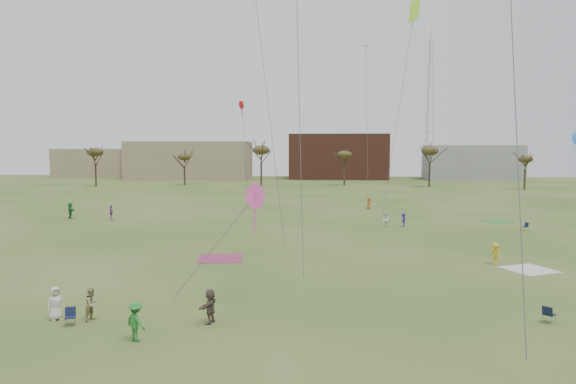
# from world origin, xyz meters

# --- Properties ---
(ground) EXTENTS (260.00, 260.00, 0.00)m
(ground) POSITION_xyz_m (0.00, 0.00, 0.00)
(ground) COLOR #35551A
(ground) RESTS_ON ground
(flyer_near_left) EXTENTS (0.95, 0.97, 1.69)m
(flyer_near_left) POSITION_xyz_m (-10.74, -0.13, 0.84)
(flyer_near_left) COLOR silver
(flyer_near_left) RESTS_ON ground
(flyer_near_center) EXTENTS (1.32, 1.18, 1.78)m
(flyer_near_center) POSITION_xyz_m (-5.65, -2.63, 0.89)
(flyer_near_center) COLOR #297D31
(flyer_near_center) RESTS_ON ground
(spectator_fore_b) EXTENTS (0.86, 0.97, 1.66)m
(spectator_fore_b) POSITION_xyz_m (-8.89, -0.04, 0.83)
(spectator_fore_b) COLOR #988A61
(spectator_fore_b) RESTS_ON ground
(spectator_fore_c) EXTENTS (0.84, 1.67, 1.73)m
(spectator_fore_c) POSITION_xyz_m (-2.88, 0.00, 0.86)
(spectator_fore_c) COLOR brown
(spectator_fore_c) RESTS_ON ground
(flyer_mid_b) EXTENTS (0.99, 1.22, 1.65)m
(flyer_mid_b) POSITION_xyz_m (15.17, 14.60, 0.83)
(flyer_mid_b) COLOR gold
(flyer_mid_b) RESTS_ON ground
(spectator_mid_d) EXTENTS (0.86, 1.11, 1.76)m
(spectator_mid_d) POSITION_xyz_m (-22.90, 35.17, 0.88)
(spectator_mid_d) COLOR purple
(spectator_mid_d) RESTS_ON ground
(spectator_mid_e) EXTENTS (0.93, 0.96, 1.57)m
(spectator_mid_e) POSITION_xyz_m (8.99, 32.52, 0.78)
(spectator_mid_e) COLOR white
(spectator_mid_e) RESTS_ON ground
(flyer_far_a) EXTENTS (1.70, 1.63, 1.93)m
(flyer_far_a) POSITION_xyz_m (-28.47, 36.24, 0.96)
(flyer_far_a) COLOR #287A3C
(flyer_far_a) RESTS_ON ground
(flyer_far_b) EXTENTS (0.80, 0.91, 1.58)m
(flyer_far_b) POSITION_xyz_m (8.27, 48.93, 0.79)
(flyer_far_b) COLOR #B8561F
(flyer_far_b) RESTS_ON ground
(flyer_far_c) EXTENTS (0.97, 1.11, 1.48)m
(flyer_far_c) POSITION_xyz_m (10.90, 32.84, 0.74)
(flyer_far_c) COLOR #2C229D
(flyer_far_c) RESTS_ON ground
(blanket_cream) EXTENTS (4.05, 4.05, 0.03)m
(blanket_cream) POSITION_xyz_m (17.08, 13.01, 0.00)
(blanket_cream) COLOR silver
(blanket_cream) RESTS_ON ground
(blanket_plum) EXTENTS (3.95, 3.95, 0.03)m
(blanket_plum) POSITION_xyz_m (-5.53, 14.94, 0.00)
(blanket_plum) COLOR #9F305E
(blanket_plum) RESTS_ON ground
(blanket_olive) EXTENTS (3.86, 3.86, 0.03)m
(blanket_olive) POSITION_xyz_m (22.28, 37.64, 0.00)
(blanket_olive) COLOR #328A39
(blanket_olive) RESTS_ON ground
(camp_chair_left) EXTENTS (0.68, 0.70, 0.87)m
(camp_chair_left) POSITION_xyz_m (-9.60, -0.90, 0.26)
(camp_chair_left) COLOR #141E39
(camp_chair_left) RESTS_ON ground
(camp_chair_center) EXTENTS (0.74, 0.74, 0.87)m
(camp_chair_center) POSITION_xyz_m (13.83, 1.42, 0.26)
(camp_chair_center) COLOR #121C33
(camp_chair_center) RESTS_ON ground
(camp_chair_right) EXTENTS (0.71, 0.69, 0.87)m
(camp_chair_right) POSITION_xyz_m (23.06, 30.88, 0.26)
(camp_chair_right) COLOR #151C3A
(camp_chair_right) RESTS_ON ground
(kites_aloft) EXTENTS (72.71, 66.53, 24.94)m
(kites_aloft) POSITION_xyz_m (3.48, 25.15, 19.69)
(kites_aloft) COLOR red
(kites_aloft) RESTS_ON ground
(tree_line) EXTENTS (117.44, 49.32, 8.91)m
(tree_line) POSITION_xyz_m (-2.85, 79.12, 7.09)
(tree_line) COLOR #3A2B1E
(tree_line) RESTS_ON ground
(building_tan) EXTENTS (32.00, 14.00, 10.00)m
(building_tan) POSITION_xyz_m (-35.00, 115.00, 5.00)
(building_tan) COLOR #937F60
(building_tan) RESTS_ON ground
(building_brick) EXTENTS (26.00, 16.00, 12.00)m
(building_brick) POSITION_xyz_m (5.00, 120.00, 6.00)
(building_brick) COLOR brown
(building_brick) RESTS_ON ground
(building_grey) EXTENTS (24.00, 12.00, 9.00)m
(building_grey) POSITION_xyz_m (40.00, 118.00, 4.50)
(building_grey) COLOR gray
(building_grey) RESTS_ON ground
(building_tan_west) EXTENTS (20.00, 12.00, 8.00)m
(building_tan_west) POSITION_xyz_m (-65.00, 122.00, 4.00)
(building_tan_west) COLOR #937F60
(building_tan_west) RESTS_ON ground
(radio_tower) EXTENTS (1.51, 1.72, 41.00)m
(radio_tower) POSITION_xyz_m (30.00, 125.00, 19.21)
(radio_tower) COLOR #9EA3A8
(radio_tower) RESTS_ON ground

